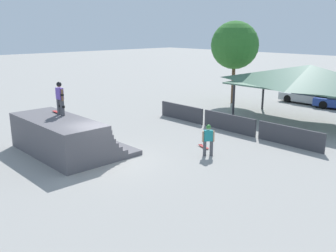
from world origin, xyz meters
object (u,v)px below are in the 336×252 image
skater_on_deck (60,96)px  skateboard_on_ground (203,146)px  skateboard_on_deck (57,112)px  bystander_walking (208,138)px  tree_beside_pavilion (235,45)px  parked_car_silver (307,96)px

skater_on_deck → skateboard_on_ground: skater_on_deck is taller
skater_on_deck → skateboard_on_deck: bearing=173.8°
skateboard_on_deck → skateboard_on_ground: 7.92m
bystander_walking → tree_beside_pavilion: 14.49m
skater_on_deck → skateboard_on_ground: bearing=49.3°
skater_on_deck → parked_car_silver: bearing=83.4°
tree_beside_pavilion → bystander_walking: bearing=-57.6°
skater_on_deck → parked_car_silver: size_ratio=0.38×
bystander_walking → skateboard_on_ground: 1.56m
skater_on_deck → skateboard_on_deck: size_ratio=2.18×
tree_beside_pavilion → parked_car_silver: size_ratio=1.49×
skateboard_on_deck → bystander_walking: size_ratio=0.50×
tree_beside_pavilion → skater_on_deck: bearing=-84.5°
skateboard_on_deck → parked_car_silver: 21.19m
skateboard_on_ground → skater_on_deck: bearing=66.4°
skateboard_on_ground → tree_beside_pavilion: tree_beside_pavilion is taller
skater_on_deck → skateboard_on_deck: (-0.60, 0.08, -0.93)m
skateboard_on_deck → skateboard_on_ground: bearing=47.2°
bystander_walking → skateboard_on_ground: (-1.01, 0.81, -0.87)m
parked_car_silver → bystander_walking: bearing=-78.8°
tree_beside_pavilion → parked_car_silver: tree_beside_pavilion is taller
skater_on_deck → skateboard_on_deck: 1.10m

